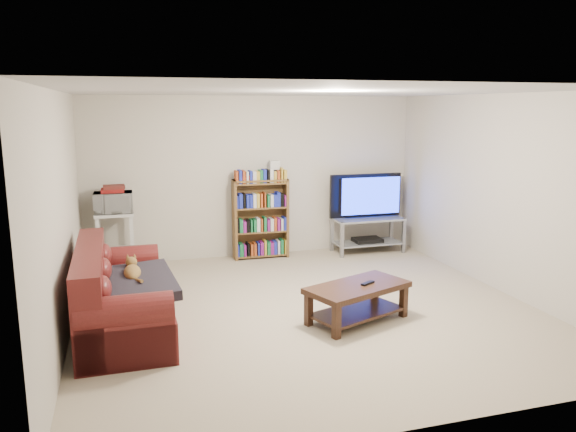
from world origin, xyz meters
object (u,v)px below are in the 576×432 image
object	(u,v)px
coffee_table	(357,296)
tv_stand	(368,229)
sofa	(116,301)
bookshelf	(261,217)

from	to	relation	value
coffee_table	tv_stand	size ratio (longest dim) A/B	1.12
sofa	coffee_table	distance (m)	2.49
bookshelf	tv_stand	bearing A→B (deg)	-4.34
sofa	coffee_table	size ratio (longest dim) A/B	1.66
sofa	tv_stand	bearing A→B (deg)	29.11
sofa	tv_stand	distance (m)	4.33
tv_stand	bookshelf	xyz separation A→B (m)	(-1.68, 0.16, 0.25)
tv_stand	bookshelf	size ratio (longest dim) A/B	0.92
bookshelf	coffee_table	bearing A→B (deg)	-81.37
sofa	bookshelf	size ratio (longest dim) A/B	1.71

